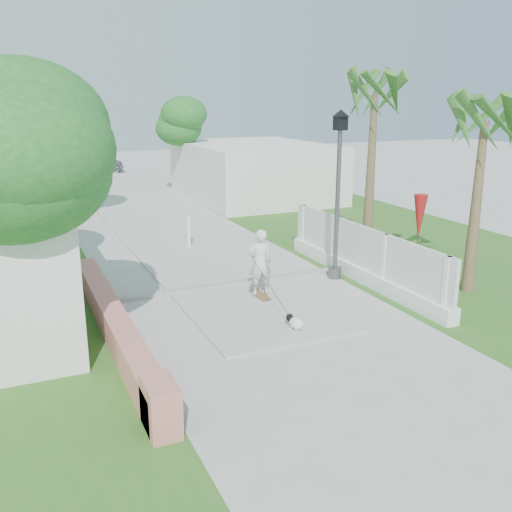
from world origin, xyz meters
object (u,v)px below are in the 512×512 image
parked_car (92,163)px  bollard (189,231)px  patio_umbrella (419,218)px  dog (295,322)px  skateboarder (262,268)px  street_lamp (338,189)px

parked_car → bollard: bearing=173.8°
patio_umbrella → dog: bearing=-158.5°
dog → parked_car: parked_car is taller
patio_umbrella → skateboarder: bearing=178.7°
bollard → dog: bollard is taller
bollard → street_lamp: bearing=-59.0°
patio_umbrella → skateboarder: size_ratio=0.94×
street_lamp → parked_car: street_lamp is taller
skateboarder → patio_umbrella: bearing=-175.7°
bollard → dog: 7.32m
patio_umbrella → skateboarder: patio_umbrella is taller
patio_umbrella → parked_car: bearing=100.1°
bollard → parked_car: size_ratio=0.28×
street_lamp → patio_umbrella: 2.27m
bollard → parked_car: (-0.04, 20.46, 0.09)m
dog → parked_car: size_ratio=0.13×
dog → bollard: bearing=71.9°
dog → skateboarder: bearing=68.2°
patio_umbrella → parked_car: 26.39m
dog → street_lamp: bearing=28.1°
street_lamp → parked_car: (-2.74, 24.96, -1.75)m
patio_umbrella → parked_car: size_ratio=0.58×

